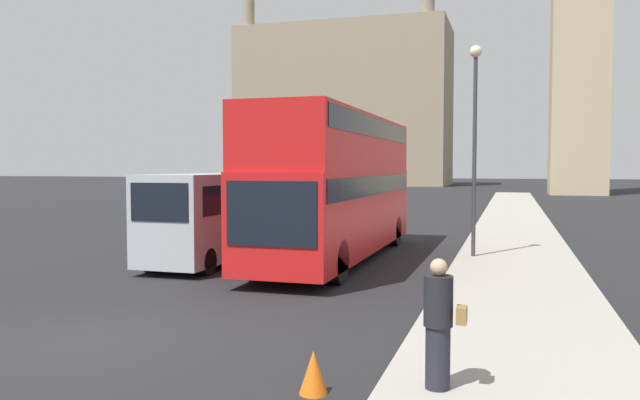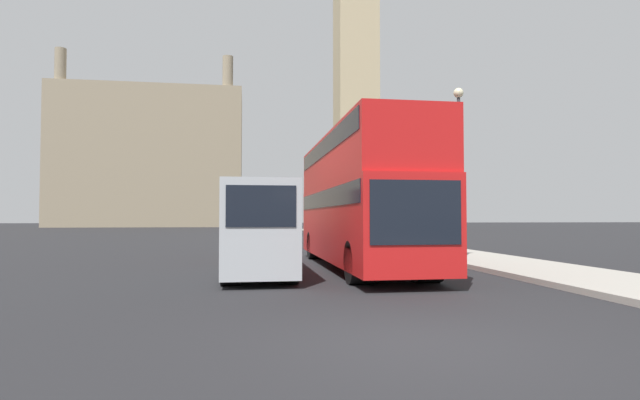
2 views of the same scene
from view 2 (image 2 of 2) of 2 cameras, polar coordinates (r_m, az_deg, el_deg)
ground_plane at (r=7.13m, az=10.42°, el=-15.59°), size 300.00×300.00×0.00m
building_block_distant at (r=97.43m, az=-18.65°, el=4.44°), size 32.72×15.30×30.24m
red_double_decker_bus at (r=16.60m, az=4.49°, el=0.60°), size 2.44×11.05×4.34m
white_van at (r=14.31m, az=-7.11°, el=-3.10°), size 1.94×5.57×2.62m
street_lamp at (r=18.94m, az=15.60°, el=5.75°), size 0.36×0.36×6.26m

